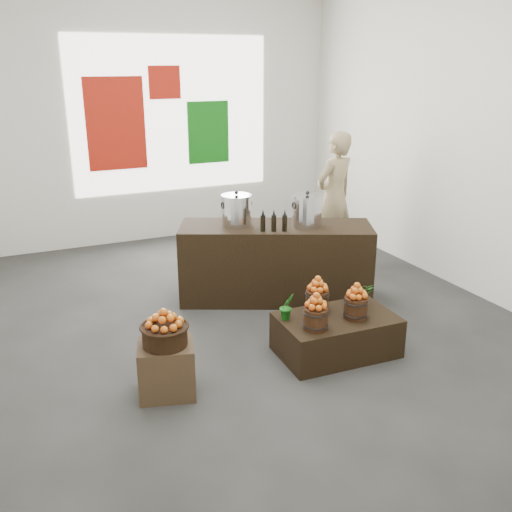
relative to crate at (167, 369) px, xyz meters
name	(u,v)px	position (x,y,z in m)	size (l,w,h in m)	color
ground	(241,318)	(1.21, 1.18, -0.24)	(7.00, 7.00, 0.00)	#353532
back_wall	(153,116)	(1.21, 4.68, 1.76)	(6.00, 0.04, 4.00)	silver
back_opening	(172,115)	(1.51, 4.66, 1.76)	(3.20, 0.02, 2.40)	white
deco_red_left	(116,124)	(0.61, 4.65, 1.66)	(0.90, 0.04, 1.40)	#AB1B0D
deco_green_right	(208,132)	(2.11, 4.65, 1.46)	(0.70, 0.04, 1.00)	#0F6511
deco_red_upper	(164,82)	(1.41, 4.65, 2.26)	(0.50, 0.04, 0.50)	#AB1B0D
crate	(167,369)	(0.00, 0.00, 0.00)	(0.49, 0.40, 0.49)	brown
wicker_basket	(165,336)	(0.00, 0.00, 0.33)	(0.39, 0.39, 0.18)	black
apples_in_basket	(164,318)	(0.00, 0.00, 0.50)	(0.30, 0.30, 0.16)	#A90509
display_table	(336,335)	(1.77, 0.03, -0.04)	(1.17, 0.72, 0.40)	black
apple_bucket_front_left	(316,319)	(1.43, -0.12, 0.27)	(0.23, 0.23, 0.22)	#37200F
apples_in_bucket_front_left	(316,301)	(1.43, -0.12, 0.45)	(0.17, 0.17, 0.16)	#A90509
apple_bucket_front_right	(356,308)	(1.92, -0.07, 0.27)	(0.23, 0.23, 0.22)	#37200F
apples_in_bucket_front_right	(357,290)	(1.92, -0.07, 0.45)	(0.17, 0.17, 0.16)	#A90509
apple_bucket_rear	(317,300)	(1.66, 0.24, 0.27)	(0.23, 0.23, 0.22)	#37200F
apples_in_bucket_rear	(318,284)	(1.66, 0.24, 0.45)	(0.17, 0.17, 0.16)	#A90509
herb_garnish_right	(361,294)	(2.14, 0.16, 0.29)	(0.23, 0.20, 0.26)	#166917
herb_garnish_left	(287,306)	(1.28, 0.19, 0.30)	(0.15, 0.12, 0.27)	#166917
counter	(275,263)	(1.83, 1.55, 0.23)	(2.31, 0.73, 0.94)	black
stock_pot_left	(237,211)	(1.40, 1.75, 0.88)	(0.36, 0.36, 0.36)	silver
stock_pot_center	(307,211)	(2.16, 1.40, 0.88)	(0.36, 0.36, 0.36)	silver
oil_cruets	(277,220)	(1.73, 1.34, 0.83)	(0.25, 0.06, 0.26)	black
shopper	(334,197)	(3.28, 2.57, 0.70)	(0.69, 0.45, 1.89)	#94805A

